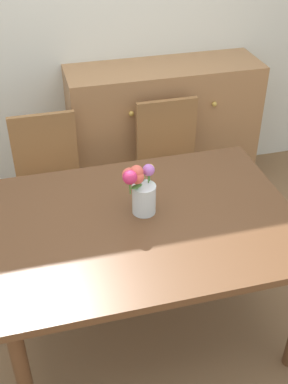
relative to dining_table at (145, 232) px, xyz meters
The scene contains 7 objects.
ground_plane 0.67m from the dining_table, ahead, with size 12.00×12.00×0.00m, color brown.
back_wall 1.76m from the dining_table, 90.00° to the left, with size 7.00×0.10×2.80m, color silver.
dining_table is the anchor object (origin of this frame).
chair_left 0.99m from the dining_table, 114.91° to the left, with size 0.42×0.42×0.90m.
chair_right 0.99m from the dining_table, 65.09° to the left, with size 0.42×0.42×0.90m.
dresser 1.43m from the dining_table, 69.71° to the left, with size 1.40×0.47×1.00m.
flower_vase 0.24m from the dining_table, 98.32° to the left, with size 0.17×0.18×0.28m.
Camera 1 is at (-0.48, -1.80, 2.24)m, focal length 45.24 mm.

